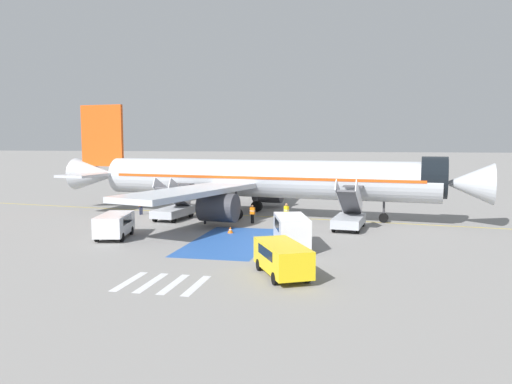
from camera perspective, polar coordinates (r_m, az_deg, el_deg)
name	(u,v)px	position (r m, az deg, el deg)	size (l,w,h in m)	color
ground_plane	(266,218)	(46.60, 1.17, -2.96)	(600.00, 600.00, 0.00)	gray
apron_leadline_yellow	(263,216)	(47.38, 0.79, -2.81)	(0.20, 75.85, 0.01)	gold
apron_stand_patch_blue	(230,241)	(35.74, -2.98, -5.65)	(5.30, 11.21, 0.01)	#2856A8
apron_walkway_bar_0	(129,281)	(26.56, -14.29, -9.86)	(0.44, 3.60, 0.01)	silver
apron_walkway_bar_1	(151,283)	(26.06, -11.88, -10.10)	(0.44, 3.60, 0.01)	silver
apron_walkway_bar_2	(174,284)	(25.61, -9.38, -10.34)	(0.44, 3.60, 0.01)	silver
apron_walkway_bar_3	(197,285)	(25.22, -6.80, -10.56)	(0.44, 3.60, 0.01)	silver
airliner	(256,179)	(47.21, -0.04, 1.50)	(41.14, 32.53, 10.88)	#B7BCC4
boarding_stairs_forward	(349,217)	(41.08, 10.59, -2.81)	(2.77, 5.43, 4.21)	#ADB2BA
boarding_stairs_aft	(174,209)	(46.12, -9.40, -1.89)	(2.77, 5.43, 3.97)	#ADB2BA
fuel_tanker	(259,178)	(72.96, 0.29, 1.62)	(11.02, 4.10, 3.51)	#38383D
service_van_0	(291,229)	(33.14, 4.08, -4.28)	(3.05, 4.71, 2.18)	silver
service_van_1	(282,256)	(26.49, 3.02, -7.36)	(3.81, 5.01, 1.74)	yellow
service_van_2	(114,224)	(38.14, -15.88, -3.49)	(2.82, 4.66, 1.77)	silver
ground_crew_0	(141,205)	(49.73, -13.02, -1.41)	(0.48, 0.45, 1.71)	#191E38
ground_crew_1	(286,212)	(42.95, 3.49, -2.30)	(0.48, 0.44, 1.81)	#191E38
ground_crew_2	(205,213)	(43.19, -5.86, -2.41)	(0.28, 0.45, 1.66)	#2D2D33
ground_crew_3	(252,213)	(43.37, -0.41, -2.39)	(0.48, 0.34, 1.60)	black
traffic_cone_0	(230,230)	(38.91, -2.95, -4.34)	(0.45, 0.45, 0.50)	orange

